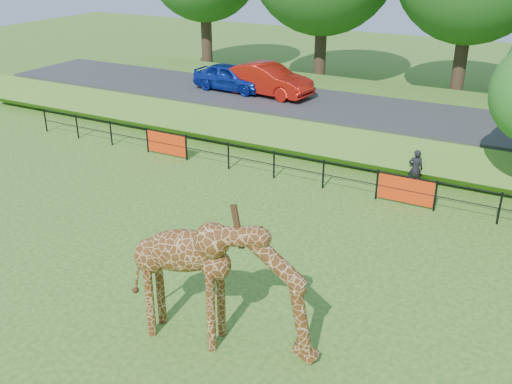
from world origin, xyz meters
TOP-DOWN VIEW (x-y plane):
  - ground at (0.00, 0.00)m, footprint 90.00×90.00m
  - giraffe at (1.33, -1.17)m, footprint 4.44×1.48m
  - perimeter_fence at (0.00, 8.00)m, footprint 28.07×0.10m
  - embankment at (0.00, 15.50)m, footprint 40.00×9.00m
  - road at (0.00, 14.00)m, footprint 40.00×5.00m
  - car_blue at (-7.46, 14.07)m, footprint 3.96×1.78m
  - car_red at (-5.48, 14.12)m, footprint 4.72×2.19m
  - visitor at (2.89, 9.70)m, footprint 0.60×0.47m

SIDE VIEW (x-z plane):
  - ground at x=0.00m, z-range 0.00..0.00m
  - perimeter_fence at x=0.00m, z-range 0.00..1.10m
  - embankment at x=0.00m, z-range 0.00..1.30m
  - visitor at x=2.89m, z-range 0.00..1.44m
  - road at x=0.00m, z-range 1.30..1.42m
  - giraffe at x=1.33m, z-range 0.00..3.12m
  - car_blue at x=-7.46m, z-range 1.42..2.74m
  - car_red at x=-5.48m, z-range 1.42..2.92m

